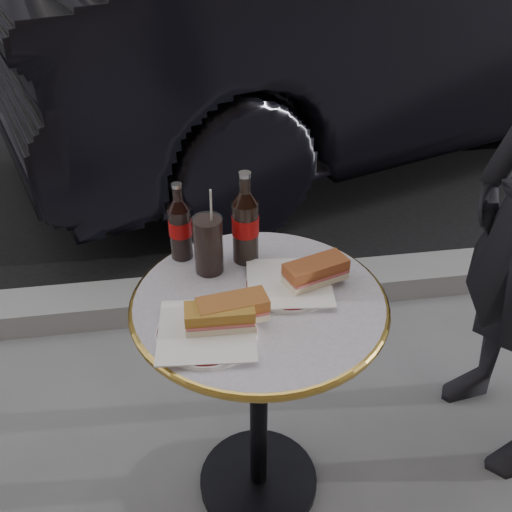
{
  "coord_description": "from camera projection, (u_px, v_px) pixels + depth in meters",
  "views": [
    {
      "loc": [
        -0.17,
        -1.06,
        1.58
      ],
      "look_at": [
        0.0,
        0.05,
        0.82
      ],
      "focal_mm": 40.0,
      "sensor_mm": 36.0,
      "label": 1
    }
  ],
  "objects": [
    {
      "name": "ground",
      "position": [
        258.0,
        483.0,
        1.77
      ],
      "size": [
        80.0,
        80.0,
        0.0
      ],
      "primitive_type": "plane",
      "color": "slate",
      "rests_on": "ground"
    },
    {
      "name": "asphalt_road",
      "position": [
        183.0,
        56.0,
        5.87
      ],
      "size": [
        40.0,
        8.0,
        0.0
      ],
      "primitive_type": "cube",
      "color": "black",
      "rests_on": "ground"
    },
    {
      "name": "curb",
      "position": [
        226.0,
        294.0,
        2.48
      ],
      "size": [
        40.0,
        0.2,
        0.12
      ],
      "primitive_type": "cube",
      "color": "gray",
      "rests_on": "ground"
    },
    {
      "name": "bistro_table",
      "position": [
        259.0,
        402.0,
        1.57
      ],
      "size": [
        0.62,
        0.62,
        0.73
      ],
      "primitive_type": null,
      "color": "#BAB2C4",
      "rests_on": "ground"
    },
    {
      "name": "plate_left",
      "position": [
        207.0,
        333.0,
        1.25
      ],
      "size": [
        0.27,
        0.27,
        0.01
      ],
      "primitive_type": "cylinder",
      "rotation": [
        0.0,
        0.0,
        -0.26
      ],
      "color": "white",
      "rests_on": "bistro_table"
    },
    {
      "name": "plate_right",
      "position": [
        289.0,
        285.0,
        1.4
      ],
      "size": [
        0.27,
        0.27,
        0.01
      ],
      "primitive_type": "cylinder",
      "rotation": [
        0.0,
        0.0,
        -0.29
      ],
      "color": "silver",
      "rests_on": "bistro_table"
    },
    {
      "name": "sandwich_left_a",
      "position": [
        220.0,
        318.0,
        1.24
      ],
      "size": [
        0.15,
        0.08,
        0.05
      ],
      "primitive_type": "cube",
      "rotation": [
        0.0,
        0.0,
        -0.03
      ],
      "color": "#A6712A",
      "rests_on": "plate_left"
    },
    {
      "name": "sandwich_left_b",
      "position": [
        233.0,
        311.0,
        1.26
      ],
      "size": [
        0.16,
        0.1,
        0.05
      ],
      "primitive_type": "cube",
      "rotation": [
        0.0,
        0.0,
        0.15
      ],
      "color": "#995626",
      "rests_on": "plate_left"
    },
    {
      "name": "sandwich_right",
      "position": [
        316.0,
        273.0,
        1.38
      ],
      "size": [
        0.17,
        0.12,
        0.05
      ],
      "primitive_type": "cube",
      "rotation": [
        0.0,
        0.0,
        0.33
      ],
      "color": "#964A26",
      "rests_on": "plate_right"
    },
    {
      "name": "cola_bottle_left",
      "position": [
        180.0,
        221.0,
        1.45
      ],
      "size": [
        0.06,
        0.06,
        0.21
      ],
      "primitive_type": null,
      "rotation": [
        0.0,
        0.0,
        -0.03
      ],
      "color": "black",
      "rests_on": "bistro_table"
    },
    {
      "name": "cola_bottle_right",
      "position": [
        245.0,
        218.0,
        1.43
      ],
      "size": [
        0.08,
        0.08,
        0.25
      ],
      "primitive_type": null,
      "rotation": [
        0.0,
        0.0,
        -0.21
      ],
      "color": "black",
      "rests_on": "bistro_table"
    },
    {
      "name": "cola_glass",
      "position": [
        208.0,
        245.0,
        1.42
      ],
      "size": [
        0.1,
        0.1,
        0.15
      ],
      "primitive_type": "cylinder",
      "rotation": [
        0.0,
        0.0,
        -0.4
      ],
      "color": "black",
      "rests_on": "bistro_table"
    },
    {
      "name": "parked_car",
      "position": [
        393.0,
        16.0,
        3.65
      ],
      "size": [
        3.26,
        5.2,
        1.61
      ],
      "primitive_type": "imported",
      "rotation": [
        0.0,
        0.0,
        1.92
      ],
      "color": "black",
      "rests_on": "ground"
    }
  ]
}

